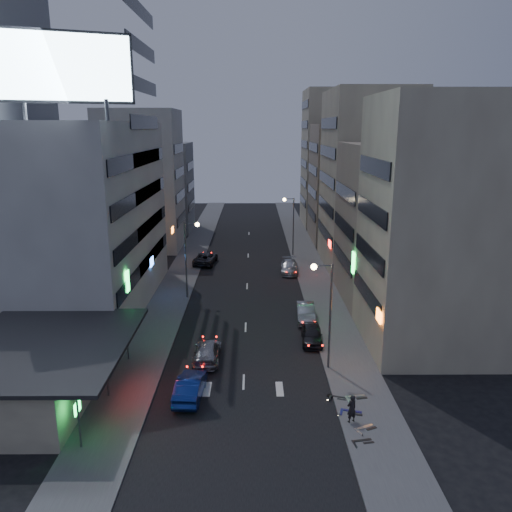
{
  "coord_description": "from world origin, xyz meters",
  "views": [
    {
      "loc": [
        0.68,
        -28.0,
        17.52
      ],
      "look_at": [
        0.98,
        19.82,
        5.15
      ],
      "focal_mm": 35.0,
      "sensor_mm": 36.0,
      "label": 1
    }
  ],
  "objects_px": {
    "scooter_blue": "(363,403)",
    "scooter_silver_b": "(364,386)",
    "person": "(352,409)",
    "scooter_black_b": "(347,391)",
    "road_car_silver": "(207,352)",
    "scooter_black_a": "(371,430)",
    "parked_car_right_far": "(289,267)",
    "parked_car_right_near": "(312,334)",
    "scooter_silver_a": "(372,415)",
    "road_car_blue": "(190,387)",
    "parked_car_left": "(205,258)",
    "parked_car_right_mid": "(306,312)"
  },
  "relations": [
    {
      "from": "parked_car_right_far",
      "to": "road_car_silver",
      "type": "distance_m",
      "value": 25.34
    },
    {
      "from": "scooter_blue",
      "to": "scooter_black_b",
      "type": "height_order",
      "value": "scooter_blue"
    },
    {
      "from": "scooter_blue",
      "to": "scooter_silver_b",
      "type": "height_order",
      "value": "scooter_silver_b"
    },
    {
      "from": "scooter_black_a",
      "to": "road_car_silver",
      "type": "bearing_deg",
      "value": 34.74
    },
    {
      "from": "person",
      "to": "road_car_silver",
      "type": "bearing_deg",
      "value": -67.67
    },
    {
      "from": "road_car_silver",
      "to": "scooter_silver_b",
      "type": "distance_m",
      "value": 12.27
    },
    {
      "from": "parked_car_right_near",
      "to": "scooter_black_a",
      "type": "relative_size",
      "value": 2.37
    },
    {
      "from": "scooter_black_b",
      "to": "road_car_blue",
      "type": "bearing_deg",
      "value": 107.07
    },
    {
      "from": "road_car_silver",
      "to": "person",
      "type": "bearing_deg",
      "value": 137.85
    },
    {
      "from": "parked_car_right_far",
      "to": "scooter_blue",
      "type": "bearing_deg",
      "value": -82.87
    },
    {
      "from": "person",
      "to": "parked_car_right_far",
      "type": "bearing_deg",
      "value": -113.14
    },
    {
      "from": "road_car_silver",
      "to": "scooter_black_b",
      "type": "height_order",
      "value": "road_car_silver"
    },
    {
      "from": "road_car_silver",
      "to": "scooter_silver_a",
      "type": "xyz_separation_m",
      "value": [
        10.73,
        -8.81,
        -0.03
      ]
    },
    {
      "from": "road_car_silver",
      "to": "scooter_blue",
      "type": "xyz_separation_m",
      "value": [
        10.47,
        -7.49,
        0.01
      ]
    },
    {
      "from": "parked_car_right_far",
      "to": "person",
      "type": "distance_m",
      "value": 32.63
    },
    {
      "from": "parked_car_right_mid",
      "to": "scooter_black_b",
      "type": "relative_size",
      "value": 2.8
    },
    {
      "from": "parked_car_right_far",
      "to": "scooter_blue",
      "type": "xyz_separation_m",
      "value": [
        2.37,
        -31.5,
        -0.02
      ]
    },
    {
      "from": "parked_car_right_far",
      "to": "scooter_silver_b",
      "type": "distance_m",
      "value": 29.55
    },
    {
      "from": "parked_car_right_near",
      "to": "parked_car_right_far",
      "type": "distance_m",
      "value": 20.72
    },
    {
      "from": "parked_car_right_mid",
      "to": "scooter_silver_b",
      "type": "xyz_separation_m",
      "value": [
        2.53,
        -13.69,
        -0.02
      ]
    },
    {
      "from": "parked_car_right_far",
      "to": "road_car_blue",
      "type": "distance_m",
      "value": 30.71
    },
    {
      "from": "parked_car_right_far",
      "to": "scooter_black_a",
      "type": "distance_m",
      "value": 34.33
    },
    {
      "from": "parked_car_right_far",
      "to": "scooter_blue",
      "type": "relative_size",
      "value": 2.57
    },
    {
      "from": "scooter_blue",
      "to": "scooter_silver_b",
      "type": "relative_size",
      "value": 0.99
    },
    {
      "from": "road_car_silver",
      "to": "parked_car_right_far",
      "type": "bearing_deg",
      "value": -108.76
    },
    {
      "from": "parked_car_right_near",
      "to": "road_car_blue",
      "type": "distance_m",
      "value": 12.63
    },
    {
      "from": "parked_car_right_near",
      "to": "parked_car_right_far",
      "type": "height_order",
      "value": "parked_car_right_far"
    },
    {
      "from": "parked_car_right_near",
      "to": "scooter_black_b",
      "type": "bearing_deg",
      "value": -78.07
    },
    {
      "from": "parked_car_right_near",
      "to": "scooter_blue",
      "type": "distance_m",
      "value": 10.96
    },
    {
      "from": "scooter_black_a",
      "to": "scooter_silver_a",
      "type": "xyz_separation_m",
      "value": [
        0.37,
        1.44,
        0.04
      ]
    },
    {
      "from": "parked_car_left",
      "to": "road_car_blue",
      "type": "distance_m",
      "value": 33.7
    },
    {
      "from": "person",
      "to": "scooter_silver_b",
      "type": "relative_size",
      "value": 0.88
    },
    {
      "from": "scooter_blue",
      "to": "parked_car_right_mid",
      "type": "bearing_deg",
      "value": 23.07
    },
    {
      "from": "road_car_blue",
      "to": "scooter_black_a",
      "type": "distance_m",
      "value": 12.0
    },
    {
      "from": "parked_car_right_near",
      "to": "scooter_silver_b",
      "type": "xyz_separation_m",
      "value": [
        2.53,
        -8.68,
        0.02
      ]
    },
    {
      "from": "scooter_silver_a",
      "to": "road_car_blue",
      "type": "bearing_deg",
      "value": 48.95
    },
    {
      "from": "scooter_silver_a",
      "to": "scooter_blue",
      "type": "bearing_deg",
      "value": -13.22
    },
    {
      "from": "parked_car_right_near",
      "to": "scooter_black_b",
      "type": "distance_m",
      "value": 9.15
    },
    {
      "from": "parked_car_right_near",
      "to": "parked_car_left",
      "type": "distance_m",
      "value": 27.31
    },
    {
      "from": "person",
      "to": "scooter_black_b",
      "type": "distance_m",
      "value": 2.86
    },
    {
      "from": "parked_car_right_far",
      "to": "scooter_blue",
      "type": "height_order",
      "value": "parked_car_right_far"
    },
    {
      "from": "parked_car_right_far",
      "to": "scooter_silver_b",
      "type": "xyz_separation_m",
      "value": [
        2.92,
        -29.4,
        -0.01
      ]
    },
    {
      "from": "parked_car_left",
      "to": "parked_car_right_mid",
      "type": "bearing_deg",
      "value": 125.08
    },
    {
      "from": "parked_car_left",
      "to": "road_car_blue",
      "type": "height_order",
      "value": "parked_car_left"
    },
    {
      "from": "parked_car_right_far",
      "to": "parked_car_right_near",
      "type": "bearing_deg",
      "value": -86.09
    },
    {
      "from": "scooter_black_a",
      "to": "scooter_black_b",
      "type": "relative_size",
      "value": 1.07
    },
    {
      "from": "scooter_silver_a",
      "to": "scooter_blue",
      "type": "xyz_separation_m",
      "value": [
        -0.26,
        1.32,
        0.03
      ]
    },
    {
      "from": "parked_car_right_mid",
      "to": "scooter_silver_a",
      "type": "bearing_deg",
      "value": -80.05
    },
    {
      "from": "parked_car_left",
      "to": "scooter_silver_a",
      "type": "bearing_deg",
      "value": 115.67
    },
    {
      "from": "road_car_silver",
      "to": "scooter_blue",
      "type": "relative_size",
      "value": 2.5
    }
  ]
}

